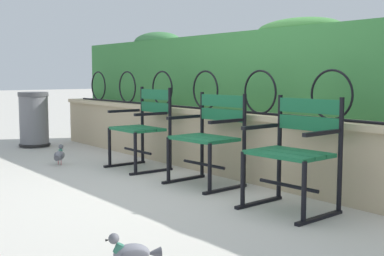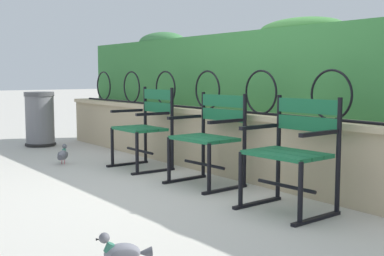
{
  "view_description": "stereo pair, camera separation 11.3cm",
  "coord_description": "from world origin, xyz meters",
  "px_view_note": "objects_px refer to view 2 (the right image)",
  "views": [
    {
      "loc": [
        3.59,
        -2.7,
        1.03
      ],
      "look_at": [
        0.0,
        0.08,
        0.55
      ],
      "focal_mm": 47.66,
      "sensor_mm": 36.0,
      "label": 1
    },
    {
      "loc": [
        3.65,
        -2.61,
        1.03
      ],
      "look_at": [
        0.0,
        0.08,
        0.55
      ],
      "focal_mm": 47.66,
      "sensor_mm": 36.0,
      "label": 2
    }
  ],
  "objects_px": {
    "pigeon_far_side": "(63,155)",
    "park_chair_left": "(146,126)",
    "pigeon_near_chairs": "(123,252)",
    "park_chair_centre": "(210,135)",
    "park_chair_right": "(293,150)",
    "trash_bin": "(40,120)"
  },
  "relations": [
    {
      "from": "pigeon_far_side",
      "to": "park_chair_left",
      "type": "bearing_deg",
      "value": 40.4
    },
    {
      "from": "park_chair_left",
      "to": "pigeon_near_chairs",
      "type": "height_order",
      "value": "park_chair_left"
    },
    {
      "from": "park_chair_centre",
      "to": "pigeon_far_side",
      "type": "xyz_separation_m",
      "value": [
        -1.85,
        -0.69,
        -0.35
      ]
    },
    {
      "from": "park_chair_right",
      "to": "pigeon_far_side",
      "type": "bearing_deg",
      "value": -167.99
    },
    {
      "from": "park_chair_left",
      "to": "pigeon_near_chairs",
      "type": "xyz_separation_m",
      "value": [
        2.5,
        -1.66,
        -0.36
      ]
    },
    {
      "from": "pigeon_near_chairs",
      "to": "trash_bin",
      "type": "height_order",
      "value": "trash_bin"
    },
    {
      "from": "park_chair_right",
      "to": "trash_bin",
      "type": "bearing_deg",
      "value": -176.18
    },
    {
      "from": "park_chair_left",
      "to": "park_chair_right",
      "type": "distance_m",
      "value": 2.18
    },
    {
      "from": "park_chair_centre",
      "to": "pigeon_near_chairs",
      "type": "distance_m",
      "value": 2.24
    },
    {
      "from": "park_chair_right",
      "to": "pigeon_near_chairs",
      "type": "distance_m",
      "value": 1.7
    },
    {
      "from": "park_chair_left",
      "to": "trash_bin",
      "type": "relative_size",
      "value": 1.14
    },
    {
      "from": "park_chair_centre",
      "to": "pigeon_near_chairs",
      "type": "relative_size",
      "value": 3.05
    },
    {
      "from": "pigeon_far_side",
      "to": "park_chair_centre",
      "type": "bearing_deg",
      "value": 20.58
    },
    {
      "from": "park_chair_left",
      "to": "pigeon_far_side",
      "type": "bearing_deg",
      "value": -139.6
    },
    {
      "from": "pigeon_far_side",
      "to": "pigeon_near_chairs",
      "type": "bearing_deg",
      "value": -17.11
    },
    {
      "from": "park_chair_left",
      "to": "pigeon_near_chairs",
      "type": "bearing_deg",
      "value": -33.45
    },
    {
      "from": "park_chair_left",
      "to": "park_chair_right",
      "type": "relative_size",
      "value": 1.03
    },
    {
      "from": "pigeon_near_chairs",
      "to": "park_chair_right",
      "type": "bearing_deg",
      "value": 101.42
    },
    {
      "from": "park_chair_right",
      "to": "pigeon_near_chairs",
      "type": "height_order",
      "value": "park_chair_right"
    },
    {
      "from": "pigeon_near_chairs",
      "to": "pigeon_far_side",
      "type": "bearing_deg",
      "value": 162.89
    },
    {
      "from": "park_chair_centre",
      "to": "park_chair_right",
      "type": "bearing_deg",
      "value": -3.6
    },
    {
      "from": "pigeon_far_side",
      "to": "park_chair_right",
      "type": "bearing_deg",
      "value": 12.01
    }
  ]
}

